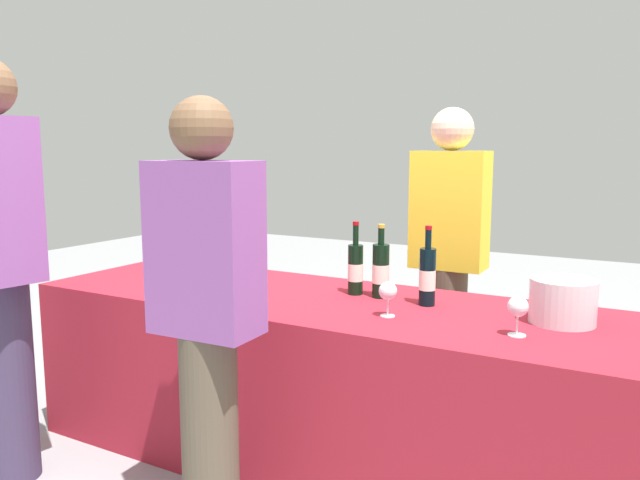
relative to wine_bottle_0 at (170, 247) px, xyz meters
The scene contains 13 objects.
ground_plane 1.30m from the wine_bottle_0, ahead, with size 12.00×12.00×0.00m, color gray.
tasting_table 1.10m from the wine_bottle_0, ahead, with size 2.59×0.82×0.73m, color maroon.
wine_bottle_0 is the anchor object (origin of this frame).
wine_bottle_1 0.41m from the wine_bottle_0, ahead, with size 0.07×0.07×0.31m.
wine_bottle_2 1.07m from the wine_bottle_0, ahead, with size 0.07×0.07×0.32m.
wine_bottle_3 1.19m from the wine_bottle_0, ahead, with size 0.07×0.07×0.32m.
wine_bottle_4 1.41m from the wine_bottle_0, ahead, with size 0.07×0.07×0.33m.
wine_glass_0 0.49m from the wine_bottle_0, 27.77° to the right, with size 0.07×0.07×0.12m.
wine_glass_1 1.37m from the wine_bottle_0, 11.58° to the right, with size 0.07×0.07×0.13m.
wine_glass_2 1.85m from the wine_bottle_0, ahead, with size 0.07×0.07×0.14m.
ice_bucket 1.94m from the wine_bottle_0, ahead, with size 0.24×0.24×0.16m, color silver.
server_pouring 1.43m from the wine_bottle_0, 24.13° to the left, with size 0.36×0.21×1.56m.
guest_1 1.25m from the wine_bottle_0, 41.97° to the right, with size 0.36×0.21×1.53m.
Camera 1 is at (1.27, -2.27, 1.37)m, focal length 34.98 mm.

